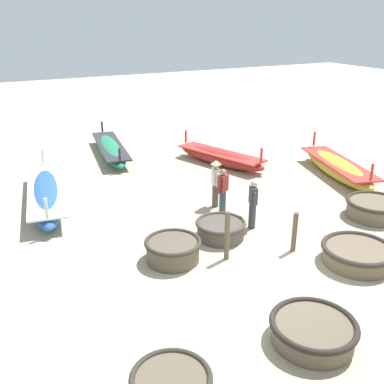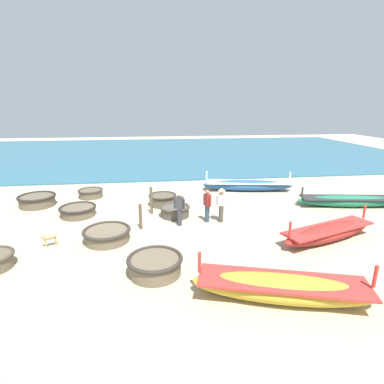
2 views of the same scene
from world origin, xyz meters
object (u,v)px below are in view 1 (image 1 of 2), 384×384
coracle_nearest (313,330)px  fisherman_hauling (253,203)px  coracle_beside_post (221,229)px  fisherman_crouching (216,180)px  coracle_center (357,254)px  long_boat_blue_hull (221,157)px  coracle_far_right (173,249)px  long_boat_green_hull (338,168)px  mooring_post_mid_beach (294,232)px  fisherman_standing_left (223,190)px  coracle_upturned (374,208)px  long_boat_white_hull (46,194)px  long_boat_ochre_hull (111,149)px  mooring_post_shoreline (227,236)px

coracle_nearest → fisherman_hauling: 5.29m
coracle_beside_post → fisherman_crouching: 2.44m
coracle_center → long_boat_blue_hull: long_boat_blue_hull is taller
coracle_far_right → long_boat_green_hull: size_ratio=0.30×
coracle_far_right → mooring_post_mid_beach: mooring_post_mid_beach is taller
coracle_far_right → long_boat_green_hull: 9.37m
fisherman_standing_left → coracle_far_right: bearing=-143.9°
coracle_upturned → fisherman_standing_left: size_ratio=1.17×
long_boat_white_hull → long_boat_green_hull: (11.14, -2.51, 0.01)m
long_boat_ochre_hull → fisherman_crouching: fisherman_crouching is taller
long_boat_ochre_hull → fisherman_hauling: size_ratio=3.64×
long_boat_white_hull → mooring_post_mid_beach: 8.62m
long_boat_blue_hull → mooring_post_mid_beach: bearing=-105.7°
fisherman_hauling → fisherman_crouching: bearing=95.0°
coracle_beside_post → long_boat_blue_hull: bearing=59.3°
long_boat_white_hull → long_boat_green_hull: 11.42m
long_boat_green_hull → fisherman_hauling: size_ratio=3.32×
coracle_nearest → mooring_post_mid_beach: mooring_post_mid_beach is taller
fisherman_standing_left → mooring_post_mid_beach: (0.48, -3.07, -0.25)m
coracle_beside_post → fisherman_crouching: size_ratio=0.90×
long_boat_ochre_hull → fisherman_crouching: (1.36, -7.44, 0.65)m
coracle_upturned → long_boat_green_hull: bearing=62.5°
coracle_upturned → fisherman_crouching: (-4.17, 3.13, 0.63)m
mooring_post_mid_beach → coracle_upturned: bearing=8.9°
coracle_upturned → fisherman_crouching: 5.25m
mooring_post_shoreline → fisherman_hauling: bearing=36.9°
coracle_far_right → mooring_post_mid_beach: bearing=-18.3°
fisherman_hauling → mooring_post_shoreline: (-1.70, -1.27, -0.13)m
coracle_center → long_boat_blue_hull: 9.00m
coracle_upturned → fisherman_hauling: 4.19m
fisherman_crouching → coracle_upturned: bearing=-36.8°
coracle_upturned → coracle_nearest: bearing=-147.4°
coracle_center → coracle_beside_post: bearing=130.1°
mooring_post_shoreline → fisherman_crouching: bearing=64.9°
long_boat_blue_hull → long_boat_green_hull: bearing=-45.0°
coracle_beside_post → coracle_upturned: 5.31m
coracle_far_right → fisherman_standing_left: bearing=36.1°
coracle_nearest → fisherman_standing_left: fisherman_standing_left is taller
fisherman_standing_left → fisherman_crouching: 0.67m
coracle_center → coracle_far_right: coracle_far_right is taller
coracle_far_right → mooring_post_mid_beach: (3.23, -1.07, 0.25)m
coracle_beside_post → fisherman_crouching: fisherman_crouching is taller
long_boat_green_hull → fisherman_crouching: size_ratio=3.12×
coracle_far_right → long_boat_white_hull: bearing=112.3°
fisherman_crouching → coracle_center: bearing=-74.0°
coracle_far_right → fisherman_standing_left: 3.44m
coracle_far_right → mooring_post_shoreline: mooring_post_shoreline is taller
long_boat_green_hull → mooring_post_shoreline: mooring_post_shoreline is taller
coracle_center → long_boat_white_hull: (-6.57, 7.94, 0.07)m
coracle_beside_post → mooring_post_shoreline: bearing=-113.2°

